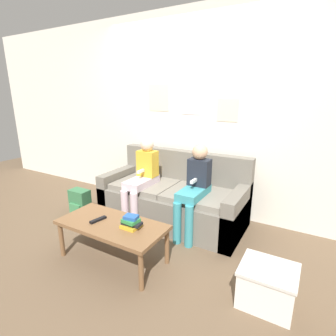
# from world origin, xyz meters

# --- Properties ---
(ground_plane) EXTENTS (10.00, 10.00, 0.00)m
(ground_plane) POSITION_xyz_m (0.00, 0.00, 0.00)
(ground_plane) COLOR brown
(wall_back) EXTENTS (8.00, 0.07, 2.60)m
(wall_back) POSITION_xyz_m (-0.00, 1.00, 1.30)
(wall_back) COLOR silver
(wall_back) RESTS_ON ground_plane
(couch) EXTENTS (1.79, 0.79, 0.85)m
(couch) POSITION_xyz_m (0.00, 0.52, 0.28)
(couch) COLOR #6B665B
(couch) RESTS_ON ground_plane
(coffee_table) EXTENTS (1.05, 0.50, 0.39)m
(coffee_table) POSITION_xyz_m (-0.10, -0.52, 0.35)
(coffee_table) COLOR brown
(coffee_table) RESTS_ON ground_plane
(person_left) EXTENTS (0.24, 0.55, 1.04)m
(person_left) POSITION_xyz_m (-0.34, 0.32, 0.58)
(person_left) COLOR silver
(person_left) RESTS_ON ground_plane
(person_right) EXTENTS (0.24, 0.55, 1.03)m
(person_right) POSITION_xyz_m (0.37, 0.32, 0.59)
(person_right) COLOR teal
(person_right) RESTS_ON ground_plane
(tv_remote) EXTENTS (0.07, 0.17, 0.02)m
(tv_remote) POSITION_xyz_m (-0.24, -0.55, 0.40)
(tv_remote) COLOR black
(tv_remote) RESTS_ON coffee_table
(book_stack) EXTENTS (0.19, 0.15, 0.12)m
(book_stack) POSITION_xyz_m (0.12, -0.49, 0.44)
(book_stack) COLOR gold
(book_stack) RESTS_ON coffee_table
(storage_box) EXTENTS (0.41, 0.37, 0.31)m
(storage_box) POSITION_xyz_m (1.30, -0.36, 0.16)
(storage_box) COLOR silver
(storage_box) RESTS_ON ground_plane
(backpack) EXTENTS (0.27, 0.19, 0.34)m
(backpack) POSITION_xyz_m (-1.17, 0.03, 0.17)
(backpack) COLOR #336B42
(backpack) RESTS_ON ground_plane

